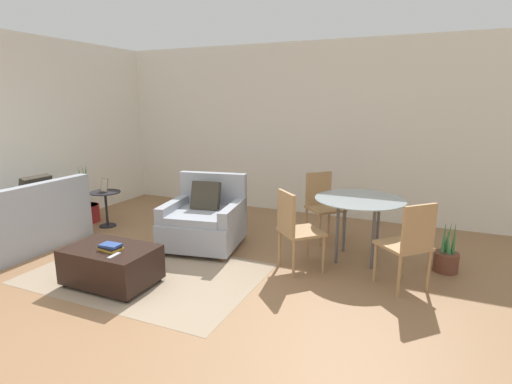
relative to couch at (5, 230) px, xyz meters
The scene contains 17 objects.
ground_plane 2.30m from the couch, 13.12° to the right, with size 20.00×20.00×0.00m, color #936B47.
wall_back 4.12m from the couch, 56.02° to the left, with size 12.00×0.06×2.75m.
wall_left 1.57m from the couch, 120.48° to the left, with size 0.06×12.00×2.75m.
area_rug 1.98m from the couch, ahead, with size 2.45×1.61×0.01m.
couch is the anchor object (origin of this frame).
armchair 2.42m from the couch, 30.31° to the left, with size 1.06×1.06×0.91m.
ottoman 1.79m from the couch, ahead, with size 0.89×0.59×0.39m.
book_stack 1.85m from the couch, ahead, with size 0.23×0.17×0.06m.
tv_remote_primary 2.01m from the couch, ahead, with size 0.05×0.16×0.01m.
potted_plant 1.42m from the couch, 96.46° to the left, with size 0.38×0.38×0.96m.
side_table 1.39m from the couch, 76.99° to the left, with size 0.44×0.44×0.53m.
picture_frame 1.42m from the couch, 76.99° to the left, with size 0.13×0.07×0.20m.
dining_table 4.27m from the couch, 21.29° to the left, with size 1.03×1.03×0.75m.
dining_chair_near_left 3.52m from the couch, 15.82° to the left, with size 0.59×0.59×0.90m.
dining_chair_near_right 4.66m from the couch, 11.86° to the left, with size 0.59×0.59×0.90m.
dining_chair_far_left 4.00m from the couch, 32.29° to the left, with size 0.59×0.59×0.90m.
potted_plant_small 5.19m from the couch, 18.07° to the left, with size 0.26×0.26×0.57m.
Camera 1 is at (2.44, -2.49, 1.84)m, focal length 28.00 mm.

